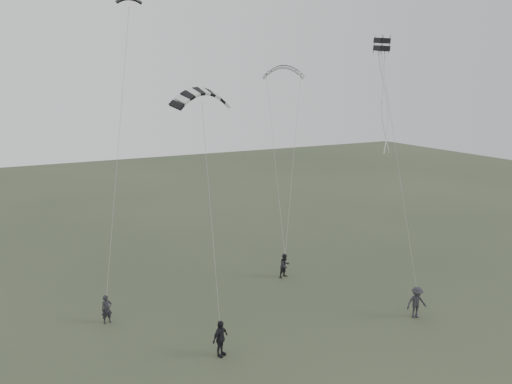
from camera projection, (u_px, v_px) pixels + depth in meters
name	position (u px, v px, depth m)	size (l,w,h in m)	color
ground	(278.00, 336.00, 28.00)	(140.00, 140.00, 0.00)	#343F29
flyer_left	(107.00, 309.00, 29.34)	(0.63, 0.41, 1.72)	black
flyer_right	(285.00, 266.00, 36.23)	(0.86, 0.67, 1.78)	black
flyer_center	(220.00, 338.00, 25.76)	(1.14, 0.48, 1.95)	black
flyer_far	(417.00, 302.00, 29.97)	(1.27, 0.73, 1.96)	#28272C
kite_pale_large	(284.00, 67.00, 40.72)	(3.46, 0.78, 1.46)	#ACAFB1
kite_striped	(201.00, 91.00, 26.60)	(3.42, 0.85, 1.30)	black
kite_box	(382.00, 44.00, 29.39)	(0.72, 0.72, 0.75)	black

